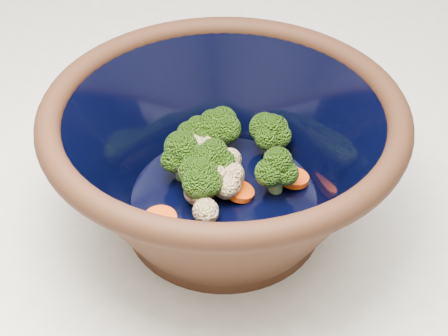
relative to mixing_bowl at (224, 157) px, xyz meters
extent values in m
cylinder|color=black|center=(0.00, 0.00, -0.08)|extent=(0.20, 0.20, 0.01)
torus|color=black|center=(0.00, 0.00, 0.05)|extent=(0.34, 0.34, 0.02)
cylinder|color=black|center=(0.00, 0.00, -0.05)|extent=(0.19, 0.19, 0.00)
cylinder|color=#608442|center=(0.01, 0.08, -0.04)|extent=(0.01, 0.01, 0.02)
ellipsoid|color=#365F12|center=(0.01, 0.08, -0.02)|extent=(0.04, 0.04, 0.04)
cylinder|color=#608442|center=(-0.06, 0.04, -0.04)|extent=(0.01, 0.01, 0.02)
ellipsoid|color=#365F12|center=(-0.06, 0.04, -0.02)|extent=(0.04, 0.04, 0.03)
cylinder|color=#608442|center=(-0.02, 0.01, -0.04)|extent=(0.01, 0.01, 0.02)
ellipsoid|color=#365F12|center=(-0.02, 0.01, -0.01)|extent=(0.04, 0.04, 0.04)
cylinder|color=#608442|center=(-0.05, 0.06, -0.04)|extent=(0.01, 0.01, 0.02)
ellipsoid|color=#365F12|center=(-0.05, 0.06, -0.02)|extent=(0.04, 0.04, 0.04)
cylinder|color=#608442|center=(-0.01, -0.02, -0.04)|extent=(0.01, 0.01, 0.02)
ellipsoid|color=#365F12|center=(-0.01, -0.02, -0.02)|extent=(0.04, 0.04, 0.04)
cylinder|color=#608442|center=(0.04, 0.03, -0.04)|extent=(0.01, 0.01, 0.02)
ellipsoid|color=#365F12|center=(0.04, 0.03, -0.01)|extent=(0.05, 0.05, 0.04)
cylinder|color=#608442|center=(-0.05, 0.00, -0.04)|extent=(0.01, 0.01, 0.02)
ellipsoid|color=#365F12|center=(-0.05, 0.00, -0.01)|extent=(0.05, 0.05, 0.04)
sphere|color=beige|center=(0.00, 0.02, -0.03)|extent=(0.03, 0.03, 0.03)
sphere|color=beige|center=(-0.01, 0.01, -0.03)|extent=(0.03, 0.03, 0.03)
sphere|color=beige|center=(0.00, 0.00, -0.03)|extent=(0.03, 0.03, 0.03)
sphere|color=beige|center=(-0.01, -0.02, -0.03)|extent=(0.03, 0.03, 0.03)
sphere|color=beige|center=(-0.02, 0.02, -0.04)|extent=(0.03, 0.03, 0.03)
sphere|color=beige|center=(0.05, -0.07, -0.03)|extent=(0.03, 0.03, 0.03)
sphere|color=beige|center=(0.01, -0.04, -0.04)|extent=(0.03, 0.03, 0.03)
sphere|color=beige|center=(-0.03, -0.01, -0.03)|extent=(0.03, 0.03, 0.03)
sphere|color=beige|center=(-0.05, 0.03, -0.03)|extent=(0.03, 0.03, 0.03)
cylinder|color=#E83F0A|center=(-0.02, -0.01, -0.04)|extent=(0.03, 0.03, 0.01)
cylinder|color=#E83F0A|center=(0.01, 0.01, -0.04)|extent=(0.03, 0.03, 0.01)
cylinder|color=#E83F0A|center=(0.05, 0.06, -0.04)|extent=(0.03, 0.03, 0.01)
cylinder|color=#E83F0A|center=(0.07, -0.03, -0.04)|extent=(0.03, 0.03, 0.01)
cylinder|color=#E83F0A|center=(-0.03, -0.07, -0.04)|extent=(0.03, 0.03, 0.01)
camera|label=1|loc=(0.26, -0.38, 0.38)|focal=50.00mm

